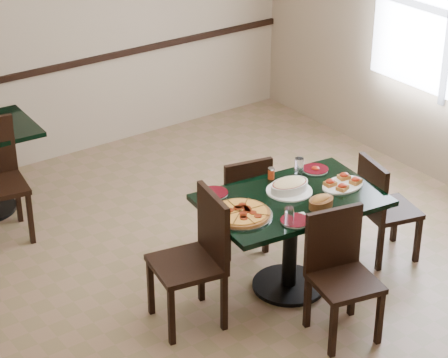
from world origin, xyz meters
TOP-DOWN VIEW (x-y plane):
  - floor at (0.00, 0.00)m, footprint 5.50×5.50m
  - room_shell at (1.02, 1.73)m, footprint 5.50×5.50m
  - main_table at (0.28, -0.29)m, footprint 1.34×0.95m
  - chair_far at (0.30, 0.31)m, footprint 0.46×0.46m
  - chair_near at (0.22, -0.87)m, footprint 0.49×0.49m
  - chair_right at (1.11, -0.37)m, footprint 0.48×0.48m
  - chair_left at (-0.48, -0.23)m, footprint 0.52×0.52m
  - pepperoni_pizza at (-0.17, -0.29)m, footprint 0.44×0.44m
  - lasagna_casserole at (0.32, -0.21)m, footprint 0.33×0.33m
  - bread_basket at (0.36, -0.51)m, footprint 0.21×0.15m
  - bruschetta_platter at (0.69, -0.37)m, footprint 0.37×0.27m
  - side_plate_near at (0.08, -0.57)m, footprint 0.20×0.20m
  - side_plate_far_r at (0.70, -0.06)m, footprint 0.20×0.20m
  - side_plate_far_l at (-0.14, 0.07)m, footprint 0.20×0.20m
  - napkin_setting at (0.11, -0.55)m, footprint 0.19×0.19m
  - water_glass_a at (0.54, -0.05)m, footprint 0.07×0.07m
  - water_glass_b at (0.01, -0.59)m, footprint 0.06×0.06m
  - pepper_shaker at (0.34, 0.02)m, footprint 0.05×0.05m

SIDE VIEW (x-z plane):
  - floor at x=0.00m, z-range 0.00..0.00m
  - chair_far at x=0.30m, z-range 0.04..0.87m
  - chair_right at x=1.11m, z-range 0.05..0.89m
  - chair_near at x=0.22m, z-range 0.05..0.94m
  - chair_left at x=-0.48m, z-range 0.06..1.01m
  - main_table at x=0.28m, z-range 0.19..0.94m
  - napkin_setting at x=0.11m, z-range 0.75..0.76m
  - side_plate_near at x=0.08m, z-range 0.75..0.77m
  - side_plate_far_l at x=-0.14m, z-range 0.75..0.77m
  - side_plate_far_r at x=0.70m, z-range 0.74..0.77m
  - pepperoni_pizza at x=-0.17m, z-range 0.75..0.79m
  - bruschetta_platter at x=0.69m, z-range 0.75..0.80m
  - bread_basket at x=0.36m, z-range 0.74..0.83m
  - pepper_shaker at x=0.34m, z-range 0.75..0.84m
  - lasagna_casserole at x=0.32m, z-range 0.75..0.84m
  - water_glass_b at x=0.01m, z-range 0.75..0.89m
  - water_glass_a at x=0.54m, z-range 0.75..0.89m
  - room_shell at x=1.02m, z-range -1.58..3.92m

